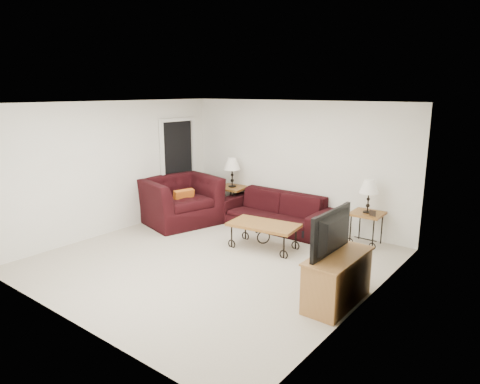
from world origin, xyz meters
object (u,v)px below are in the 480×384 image
(sofa, at_px, (275,211))
(lamp_right, at_px, (368,196))
(coffee_table, at_px, (264,236))
(armchair, at_px, (180,200))
(side_table_left, at_px, (232,201))
(lamp_left, at_px, (232,172))
(television, at_px, (338,233))
(side_table_right, at_px, (366,229))
(backpack, at_px, (310,232))
(tv_stand, at_px, (337,279))

(sofa, distance_m, lamp_right, 1.89)
(coffee_table, relative_size, armchair, 0.82)
(side_table_left, bearing_deg, lamp_left, 0.00)
(side_table_left, bearing_deg, armchair, -114.08)
(coffee_table, relative_size, television, 1.20)
(lamp_right, relative_size, armchair, 0.41)
(lamp_left, xyz_separation_m, armchair, (-0.49, -1.11, -0.48))
(sofa, relative_size, lamp_right, 4.05)
(lamp_left, distance_m, lamp_right, 3.06)
(side_table_right, height_order, armchair, armchair)
(sofa, height_order, backpack, sofa)
(side_table_right, distance_m, television, 2.48)
(tv_stand, bearing_deg, side_table_right, 103.34)
(sofa, xyz_separation_m, backpack, (0.97, -0.33, -0.15))
(side_table_left, bearing_deg, television, -33.05)
(sofa, distance_m, tv_stand, 3.20)
(side_table_left, xyz_separation_m, tv_stand, (3.61, -2.34, 0.01))
(lamp_right, distance_m, tv_stand, 2.46)
(side_table_left, bearing_deg, side_table_right, 0.00)
(lamp_right, xyz_separation_m, television, (0.53, -2.34, 0.06))
(sofa, height_order, side_table_right, sofa)
(lamp_right, height_order, backpack, lamp_right)
(tv_stand, bearing_deg, lamp_right, 103.34)
(tv_stand, bearing_deg, coffee_table, 150.63)
(armchair, xyz_separation_m, tv_stand, (4.11, -1.23, -0.14))
(sofa, bearing_deg, armchair, -152.02)
(coffee_table, xyz_separation_m, backpack, (0.49, 0.77, -0.03))
(sofa, distance_m, side_table_left, 1.26)
(side_table_right, relative_size, lamp_right, 1.00)
(side_table_left, xyz_separation_m, television, (3.59, -2.34, 0.63))
(lamp_right, distance_m, armchair, 3.74)
(backpack, bearing_deg, lamp_left, 158.41)
(coffee_table, bearing_deg, side_table_left, 143.52)
(coffee_table, bearing_deg, sofa, 113.44)
(side_table_left, bearing_deg, backpack, -12.86)
(lamp_left, relative_size, lamp_right, 1.08)
(sofa, height_order, armchair, armchair)
(lamp_left, relative_size, coffee_table, 0.54)
(coffee_table, height_order, tv_stand, tv_stand)
(armchair, distance_m, television, 4.29)
(tv_stand, bearing_deg, side_table_left, 147.09)
(coffee_table, distance_m, backpack, 0.91)
(side_table_left, distance_m, armchair, 1.22)
(sofa, bearing_deg, television, -42.64)
(side_table_right, distance_m, backpack, 0.98)
(lamp_left, distance_m, television, 4.28)
(side_table_right, distance_m, armchair, 3.72)
(side_table_left, height_order, side_table_right, side_table_left)
(tv_stand, height_order, television, television)
(lamp_left, bearing_deg, lamp_right, 0.00)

